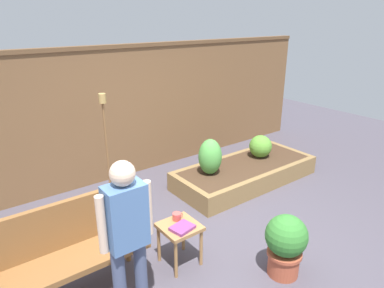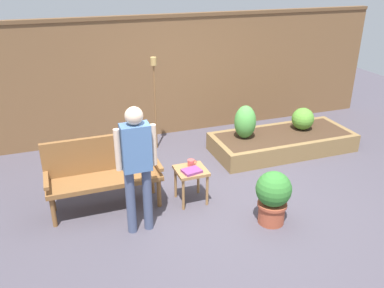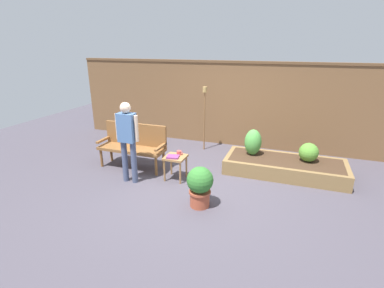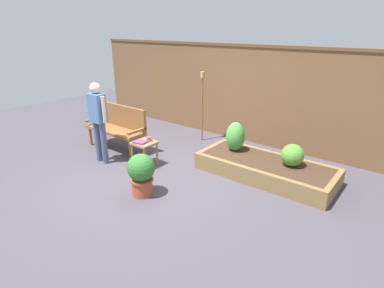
{
  "view_description": "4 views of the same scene",
  "coord_description": "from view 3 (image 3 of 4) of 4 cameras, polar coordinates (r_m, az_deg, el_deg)",
  "views": [
    {
      "loc": [
        -2.19,
        -2.43,
        2.57
      ],
      "look_at": [
        0.46,
        1.08,
        0.93
      ],
      "focal_mm": 32.37,
      "sensor_mm": 36.0,
      "label": 1
    },
    {
      "loc": [
        -1.97,
        -4.23,
        2.94
      ],
      "look_at": [
        -0.16,
        0.8,
        0.53
      ],
      "focal_mm": 37.62,
      "sensor_mm": 36.0,
      "label": 2
    },
    {
      "loc": [
        1.66,
        -4.62,
        2.54
      ],
      "look_at": [
        -0.13,
        0.36,
        0.7
      ],
      "focal_mm": 26.9,
      "sensor_mm": 36.0,
      "label": 3
    },
    {
      "loc": [
        3.66,
        -3.56,
        2.52
      ],
      "look_at": [
        0.6,
        0.34,
        0.62
      ],
      "focal_mm": 28.95,
      "sensor_mm": 36.0,
      "label": 4
    }
  ],
  "objects": [
    {
      "name": "garden_bench",
      "position": [
        6.29,
        -11.52,
        0.32
      ],
      "size": [
        1.44,
        0.48,
        0.94
      ],
      "color": "brown",
      "rests_on": "ground_plane"
    },
    {
      "name": "side_table",
      "position": [
        5.62,
        -3.31,
        -3.24
      ],
      "size": [
        0.4,
        0.4,
        0.48
      ],
      "color": "#9E7042",
      "rests_on": "ground_plane"
    },
    {
      "name": "potted_boxwood",
      "position": [
        4.7,
        1.58,
        -8.09
      ],
      "size": [
        0.43,
        0.43,
        0.69
      ],
      "color": "#A84C33",
      "rests_on": "ground_plane"
    },
    {
      "name": "person_by_bench",
      "position": [
        5.46,
        -12.68,
        1.61
      ],
      "size": [
        0.47,
        0.2,
        1.56
      ],
      "color": "#475170",
      "rests_on": "ground_plane"
    },
    {
      "name": "tiki_torch",
      "position": [
        7.05,
        2.51,
        7.35
      ],
      "size": [
        0.1,
        0.1,
        1.58
      ],
      "color": "brown",
      "rests_on": "ground_plane"
    },
    {
      "name": "ground_plane",
      "position": [
        5.52,
        0.05,
        -8.17
      ],
      "size": [
        14.0,
        14.0,
        0.0
      ],
      "primitive_type": "plane",
      "color": "#47424C"
    },
    {
      "name": "fence_back",
      "position": [
        7.54,
        6.82,
        7.99
      ],
      "size": [
        8.4,
        0.14,
        2.16
      ],
      "color": "brown",
      "rests_on": "ground_plane"
    },
    {
      "name": "shrub_far_corner",
      "position": [
        6.21,
        22.12,
        -1.54
      ],
      "size": [
        0.38,
        0.38,
        0.38
      ],
      "color": "brown",
      "rests_on": "raised_planter_bed"
    },
    {
      "name": "cup_on_table",
      "position": [
        5.65,
        -2.56,
        -1.76
      ],
      "size": [
        0.13,
        0.09,
        0.08
      ],
      "color": "#CC4C47",
      "rests_on": "side_table"
    },
    {
      "name": "raised_planter_bed",
      "position": [
        6.24,
        17.85,
        -4.29
      ],
      "size": [
        2.4,
        1.0,
        0.3
      ],
      "color": "olive",
      "rests_on": "ground_plane"
    },
    {
      "name": "book_on_table",
      "position": [
        5.52,
        -3.81,
        -2.54
      ],
      "size": [
        0.26,
        0.23,
        0.03
      ],
      "primitive_type": "cube",
      "rotation": [
        0.0,
        0.0,
        0.2
      ],
      "color": "#7F3875",
      "rests_on": "side_table"
    },
    {
      "name": "shrub_near_bench",
      "position": [
        6.22,
        12.0,
        0.36
      ],
      "size": [
        0.35,
        0.35,
        0.55
      ],
      "color": "brown",
      "rests_on": "raised_planter_bed"
    }
  ]
}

